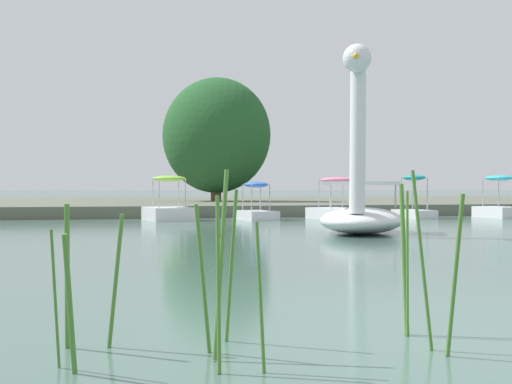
{
  "coord_description": "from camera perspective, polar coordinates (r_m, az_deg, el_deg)",
  "views": [
    {
      "loc": [
        -2.54,
        -5.35,
        1.11
      ],
      "look_at": [
        2.14,
        15.12,
        0.96
      ],
      "focal_mm": 51.32,
      "sensor_mm": 36.0,
      "label": 1
    }
  ],
  "objects": [
    {
      "name": "pedal_boat_teal",
      "position": [
        26.42,
        12.22,
        -1.01
      ],
      "size": [
        1.07,
        1.8,
        1.54
      ],
      "color": "white",
      "rests_on": "ground_plane"
    },
    {
      "name": "tree_willow_near_path",
      "position": [
        35.06,
        -3.14,
        4.42
      ],
      "size": [
        6.91,
        6.76,
        5.91
      ],
      "color": "brown",
      "rests_on": "shore_bank_far"
    },
    {
      "name": "pedal_boat_lime",
      "position": [
        24.41,
        -6.79,
        -1.27
      ],
      "size": [
        1.69,
        2.4,
        1.49
      ],
      "color": "white",
      "rests_on": "ground_plane"
    },
    {
      "name": "pedal_boat_cyan",
      "position": [
        27.74,
        18.37,
        -0.96
      ],
      "size": [
        1.14,
        1.93,
        1.53
      ],
      "color": "white",
      "rests_on": "ground_plane"
    },
    {
      "name": "shore_bank_far",
      "position": [
        37.79,
        -9.02,
        -0.96
      ],
      "size": [
        113.14,
        23.96,
        0.43
      ],
      "primitive_type": "cube",
      "color": "#5B6051",
      "rests_on": "ground_plane"
    },
    {
      "name": "swan_boat",
      "position": [
        17.44,
        8.19,
        -0.81
      ],
      "size": [
        3.22,
        3.85,
        4.28
      ],
      "color": "white",
      "rests_on": "ground_plane"
    },
    {
      "name": "reed_clump_foreground",
      "position": [
        4.92,
        -0.4,
        -6.4
      ],
      "size": [
        2.58,
        1.02,
        1.22
      ],
      "color": "#4C7F33",
      "rests_on": "ground_plane"
    },
    {
      "name": "pedal_boat_pink",
      "position": [
        25.3,
        6.32,
        -1.19
      ],
      "size": [
        1.64,
        2.51,
        1.45
      ],
      "color": "white",
      "rests_on": "ground_plane"
    },
    {
      "name": "pedal_boat_blue",
      "position": [
        24.58,
        0.0,
        -1.26
      ],
      "size": [
        1.28,
        1.87,
        1.29
      ],
      "color": "white",
      "rests_on": "ground_plane"
    },
    {
      "name": "ground_plane",
      "position": [
        6.03,
        12.47,
        -10.18
      ],
      "size": [
        485.52,
        485.52,
        0.0
      ],
      "primitive_type": "plane",
      "color": "#47665B"
    }
  ]
}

